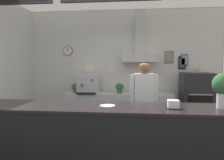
# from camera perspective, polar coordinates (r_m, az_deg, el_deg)

# --- Properties ---
(back_wall_assembly) EXTENTS (5.06, 3.02, 3.05)m
(back_wall_assembly) POSITION_cam_1_polar(r_m,az_deg,el_deg) (5.62, 3.07, 4.25)
(back_wall_assembly) COLOR #9E9E99
(back_wall_assembly) RESTS_ON ground_plane
(service_counter) EXTENTS (4.14, 0.73, 1.10)m
(service_counter) POSITION_cam_1_polar(r_m,az_deg,el_deg) (2.93, -0.98, -17.46)
(service_counter) COLOR black
(service_counter) RESTS_ON ground_plane
(back_prep_counter) EXTENTS (2.70, 0.54, 0.89)m
(back_prep_counter) POSITION_cam_1_polar(r_m,az_deg,el_deg) (5.56, 1.60, -8.08)
(back_prep_counter) COLOR silver
(back_prep_counter) RESTS_ON ground_plane
(pizza_oven) EXTENTS (0.70, 0.71, 1.52)m
(pizza_oven) POSITION_cam_1_polar(r_m,az_deg,el_deg) (5.56, 21.12, -5.53)
(pizza_oven) COLOR #232326
(pizza_oven) RESTS_ON ground_plane
(shop_worker) EXTENTS (0.52, 0.24, 1.65)m
(shop_worker) POSITION_cam_1_polar(r_m,az_deg,el_deg) (4.15, 8.38, -5.83)
(shop_worker) COLOR #232328
(shop_worker) RESTS_ON ground_plane
(espresso_machine) EXTENTS (0.52, 0.51, 0.49)m
(espresso_machine) POSITION_cam_1_polar(r_m,az_deg,el_deg) (5.54, -6.23, -0.86)
(espresso_machine) COLOR silver
(espresso_machine) RESTS_ON back_prep_counter
(potted_oregano) EXTENTS (0.20, 0.20, 0.25)m
(potted_oregano) POSITION_cam_1_polar(r_m,az_deg,el_deg) (5.47, 2.00, -1.94)
(potted_oregano) COLOR #4C4C51
(potted_oregano) RESTS_ON back_prep_counter
(potted_thyme) EXTENTS (0.20, 0.20, 0.22)m
(potted_thyme) POSITION_cam_1_polar(r_m,az_deg,el_deg) (5.68, -9.55, -2.00)
(potted_thyme) COLOR #9E563D
(potted_thyme) RESTS_ON back_prep_counter
(condiment_plate) EXTENTS (0.20, 0.20, 0.01)m
(condiment_plate) POSITION_cam_1_polar(r_m,az_deg,el_deg) (2.76, -1.20, -6.78)
(condiment_plate) COLOR white
(condiment_plate) RESTS_ON service_counter
(basil_vase) EXTENTS (0.27, 0.27, 0.43)m
(basil_vase) POSITION_cam_1_polar(r_m,az_deg,el_deg) (2.92, 27.24, -1.96)
(basil_vase) COLOR silver
(basil_vase) RESTS_ON service_counter
(napkin_holder) EXTENTS (0.16, 0.16, 0.11)m
(napkin_holder) POSITION_cam_1_polar(r_m,az_deg,el_deg) (2.74, 15.71, -6.18)
(napkin_holder) COLOR #262628
(napkin_holder) RESTS_ON service_counter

